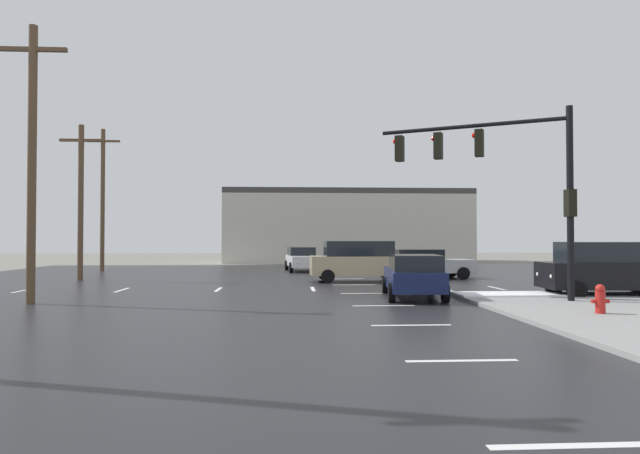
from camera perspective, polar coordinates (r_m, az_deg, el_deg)
The scene contains 15 objects.
ground_plane at distance 23.91m, azimuth 4.09°, elevation -6.42°, with size 120.00×120.00×0.00m, color slate.
road_asphalt at distance 23.91m, azimuth 4.09°, elevation -6.39°, with size 44.00×44.00×0.02m, color #232326.
snow_strip_curbside at distance 21.30m, azimuth 19.07°, elevation -6.53°, with size 4.00×1.60×0.06m, color white.
lane_markings at distance 22.75m, azimuth 7.57°, elevation -6.62°, with size 36.15×36.15×0.01m.
traffic_signal_mast at distance 20.20m, azimuth 18.33°, elevation 5.72°, with size 5.85×3.27×6.41m.
fire_hydrant at distance 16.96m, azimuth 26.89°, elevation -6.61°, with size 0.48×0.26×0.79m.
strip_building_background at distance 52.01m, azimuth 2.71°, elevation 0.05°, with size 22.24×8.00×6.63m.
sedan_silver at distance 30.35m, azimuth 10.89°, elevation -3.68°, with size 4.64×2.30×1.58m.
sedan_white at distance 36.93m, azimuth -1.87°, elevation -3.25°, with size 2.37×4.66×1.58m.
suv_black at distance 23.03m, azimuth 27.59°, elevation -3.76°, with size 4.93×2.40×2.03m.
sedan_navy at distance 20.38m, azimuth 9.60°, elevation -4.90°, with size 2.40×4.67×1.58m.
suv_tan at distance 27.94m, azimuth 3.97°, elevation -3.42°, with size 4.87×2.26×2.03m.
utility_pole_mid at distance 20.80m, azimuth -27.52°, elevation 6.34°, with size 2.20×0.28×9.28m.
utility_pole_far at distance 31.29m, azimuth -23.41°, elevation 2.70°, with size 2.20×0.28×8.09m.
utility_pole_distant at distance 39.53m, azimuth -21.47°, elevation 2.91°, with size 2.20×0.28×9.47m.
Camera 1 is at (-3.05, -23.62, 2.17)m, focal length 31.09 mm.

